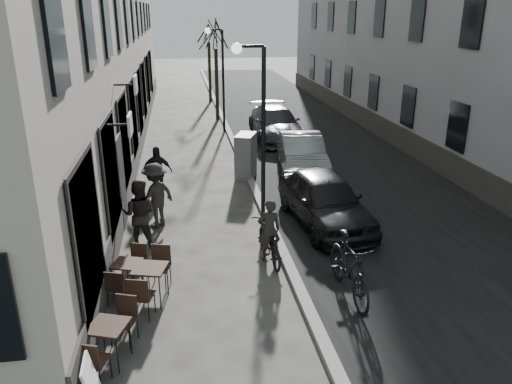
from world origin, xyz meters
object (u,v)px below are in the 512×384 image
object	(u,v)px
moped	(349,267)
car_mid	(302,154)
streetlamp_far	(219,69)
tree_near	(215,34)
bistro_set_b	(151,281)
tree_far	(208,30)
car_far	(276,124)
streetlamp_near	(257,118)
car_near	(325,199)
pedestrian_near	(139,214)
bicycle	(269,241)
bistro_set_c	(128,274)
pedestrian_mid	(156,196)
bistro_set_a	(109,340)
utility_cabinet	(246,156)
pedestrian_far	(157,172)

from	to	relation	value
moped	car_mid	bearing A→B (deg)	81.18
streetlamp_far	tree_near	world-z (taller)	tree_near
bistro_set_b	tree_near	bearing A→B (deg)	96.61
tree_far	bistro_set_b	size ratio (longest dim) A/B	3.41
streetlamp_far	car_far	xyz separation A→B (m)	(2.47, -1.91, -2.40)
tree_near	car_far	bearing A→B (deg)	-63.96
streetlamp_far	moped	world-z (taller)	streetlamp_far
streetlamp_near	bistro_set_b	distance (m)	5.28
streetlamp_far	tree_near	size ratio (longest dim) A/B	0.89
streetlamp_near	car_mid	xyz separation A→B (m)	(2.47, 4.78, -2.44)
car_near	car_mid	world-z (taller)	car_near
tree_near	tree_far	bearing A→B (deg)	90.00
pedestrian_near	car_mid	world-z (taller)	pedestrian_near
bicycle	streetlamp_far	bearing A→B (deg)	-95.43
streetlamp_far	tree_near	distance (m)	3.36
bistro_set_c	moped	distance (m)	4.81
tree_near	pedestrian_mid	xyz separation A→B (m)	(-2.91, -14.59, -3.72)
bistro_set_a	pedestrian_mid	world-z (taller)	pedestrian_mid
bicycle	car_far	distance (m)	12.42
bistro_set_a	streetlamp_near	bearing A→B (deg)	77.23
utility_cabinet	streetlamp_near	bearing A→B (deg)	-72.62
streetlamp_far	bicycle	world-z (taller)	streetlamp_far
car_far	tree_far	bearing A→B (deg)	102.45
pedestrian_near	tree_near	bearing A→B (deg)	-88.83
car_far	bicycle	bearing A→B (deg)	-101.57
car_near	utility_cabinet	bearing A→B (deg)	104.60
bistro_set_a	bistro_set_b	bearing A→B (deg)	91.29
utility_cabinet	bicycle	size ratio (longest dim) A/B	0.88
bistro_set_c	utility_cabinet	bearing A→B (deg)	82.09
car_near	bicycle	bearing A→B (deg)	-140.93
tree_near	pedestrian_far	world-z (taller)	tree_near
tree_near	bistro_set_c	bearing A→B (deg)	-100.71
streetlamp_far	bistro_set_a	size ratio (longest dim) A/B	3.20
bicycle	pedestrian_mid	world-z (taller)	pedestrian_mid
tree_far	pedestrian_far	world-z (taller)	tree_far
streetlamp_far	pedestrian_far	world-z (taller)	streetlamp_far
bistro_set_b	pedestrian_far	xyz separation A→B (m)	(-0.06, 6.52, 0.36)
pedestrian_mid	pedestrian_far	size ratio (longest dim) A/B	1.10
bistro_set_a	bistro_set_c	distance (m)	2.37
streetlamp_near	bistro_set_c	distance (m)	5.32
streetlamp_near	utility_cabinet	xyz separation A→B (m)	(0.27, 4.46, -2.34)
tree_near	bistro_set_a	world-z (taller)	tree_near
tree_near	car_mid	xyz separation A→B (m)	(2.40, -10.22, -3.94)
bistro_set_b	car_far	distance (m)	14.65
pedestrian_near	streetlamp_far	bearing A→B (deg)	-91.15
pedestrian_far	moped	size ratio (longest dim) A/B	0.75
pedestrian_near	pedestrian_mid	xyz separation A→B (m)	(0.37, 1.28, 0.02)
streetlamp_far	pedestrian_near	world-z (taller)	streetlamp_far
car_mid	tree_near	bearing A→B (deg)	108.93
car_near	pedestrian_near	bearing A→B (deg)	-177.35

